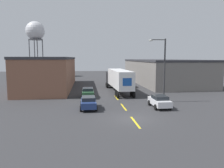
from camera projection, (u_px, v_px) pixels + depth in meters
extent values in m
plane|color=#333335|center=(133.00, 119.00, 21.49)|extent=(160.00, 160.00, 0.00)
cube|color=yellow|center=(135.00, 122.00, 20.29)|extent=(0.20, 3.75, 0.01)
cube|color=yellow|center=(124.00, 107.00, 26.59)|extent=(0.20, 3.75, 0.01)
cube|color=yellow|center=(116.00, 98.00, 32.90)|extent=(0.20, 3.75, 0.01)
cube|color=brown|center=(51.00, 74.00, 43.34)|extent=(8.28, 24.91, 5.71)
cube|color=#333338|center=(50.00, 58.00, 42.98)|extent=(8.48, 25.11, 0.40)
cube|color=slate|center=(162.00, 72.00, 52.29)|extent=(12.43, 29.15, 5.17)
cube|color=#333338|center=(162.00, 60.00, 51.96)|extent=(12.63, 29.35, 0.40)
cube|color=black|center=(113.00, 78.00, 44.21)|extent=(2.42, 3.16, 2.66)
cube|color=white|center=(120.00, 78.00, 36.88)|extent=(2.87, 11.21, 2.84)
cube|color=#194CA3|center=(127.00, 82.00, 31.42)|extent=(1.33, 0.08, 1.14)
cylinder|color=black|center=(118.00, 85.00, 44.94)|extent=(0.32, 0.99, 0.98)
cylinder|color=black|center=(107.00, 85.00, 44.55)|extent=(0.32, 0.99, 0.98)
cylinder|color=black|center=(119.00, 85.00, 43.73)|extent=(0.32, 0.99, 0.98)
cylinder|color=black|center=(107.00, 86.00, 43.35)|extent=(0.32, 0.99, 0.98)
cylinder|color=black|center=(131.00, 93.00, 34.02)|extent=(0.32, 0.99, 0.98)
cylinder|color=black|center=(116.00, 94.00, 33.64)|extent=(0.32, 0.99, 0.98)
cylinder|color=black|center=(134.00, 95.00, 32.65)|extent=(0.32, 0.99, 0.98)
cylinder|color=black|center=(118.00, 95.00, 32.26)|extent=(0.32, 0.99, 0.98)
cube|color=silver|center=(159.00, 102.00, 26.30)|extent=(1.73, 4.11, 0.71)
cube|color=#23282D|center=(160.00, 97.00, 26.11)|extent=(1.52, 2.14, 0.43)
cylinder|color=black|center=(163.00, 102.00, 27.70)|extent=(0.22, 0.68, 0.68)
cylinder|color=black|center=(149.00, 103.00, 27.49)|extent=(0.22, 0.68, 0.68)
cylinder|color=black|center=(170.00, 107.00, 25.19)|extent=(0.22, 0.68, 0.68)
cylinder|color=black|center=(156.00, 107.00, 24.98)|extent=(0.22, 0.68, 0.68)
cube|color=#2D5B38|center=(88.00, 93.00, 33.09)|extent=(1.73, 4.11, 0.71)
cube|color=#23282D|center=(88.00, 89.00, 32.91)|extent=(1.52, 2.14, 0.43)
cylinder|color=black|center=(93.00, 94.00, 34.49)|extent=(0.22, 0.68, 0.68)
cylinder|color=black|center=(82.00, 94.00, 34.29)|extent=(0.22, 0.68, 0.68)
cylinder|color=black|center=(94.00, 96.00, 31.98)|extent=(0.22, 0.68, 0.68)
cylinder|color=black|center=(82.00, 97.00, 31.78)|extent=(0.22, 0.68, 0.68)
cube|color=#B2B2B7|center=(129.00, 84.00, 44.99)|extent=(1.73, 4.11, 0.71)
cube|color=#23282D|center=(129.00, 81.00, 44.80)|extent=(1.52, 2.14, 0.43)
cylinder|color=black|center=(132.00, 84.00, 46.39)|extent=(0.22, 0.68, 0.68)
cylinder|color=black|center=(124.00, 85.00, 46.19)|extent=(0.22, 0.68, 0.68)
cylinder|color=black|center=(134.00, 86.00, 43.88)|extent=(0.22, 0.68, 0.68)
cylinder|color=black|center=(126.00, 86.00, 43.68)|extent=(0.22, 0.68, 0.68)
cube|color=navy|center=(88.00, 103.00, 25.61)|extent=(1.73, 4.11, 0.71)
cube|color=#23282D|center=(88.00, 98.00, 25.42)|extent=(1.52, 2.14, 0.43)
cylinder|color=black|center=(95.00, 104.00, 27.01)|extent=(0.22, 0.68, 0.68)
cylinder|color=black|center=(81.00, 104.00, 26.81)|extent=(0.22, 0.68, 0.68)
cylinder|color=black|center=(96.00, 108.00, 24.50)|extent=(0.22, 0.68, 0.68)
cylinder|color=black|center=(81.00, 109.00, 24.30)|extent=(0.22, 0.68, 0.68)
cylinder|color=#47474C|center=(43.00, 58.00, 69.90)|extent=(0.28, 0.28, 11.96)
cylinder|color=#47474C|center=(38.00, 58.00, 71.68)|extent=(0.28, 0.28, 11.96)
cylinder|color=#47474C|center=(30.00, 58.00, 69.42)|extent=(0.28, 0.28, 11.96)
cylinder|color=#47474C|center=(35.00, 58.00, 67.64)|extent=(0.28, 0.28, 11.96)
cylinder|color=#4C4C51|center=(36.00, 39.00, 68.97)|extent=(4.38, 4.38, 0.30)
sphere|color=silver|center=(35.00, 31.00, 68.65)|extent=(5.86, 5.86, 5.86)
cylinder|color=#2D2D30|center=(164.00, 71.00, 29.18)|extent=(0.20, 0.20, 8.48)
cylinder|color=#2D2D30|center=(158.00, 40.00, 28.57)|extent=(1.97, 0.11, 0.11)
ellipsoid|color=silver|center=(151.00, 40.00, 28.47)|extent=(0.56, 0.32, 0.22)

